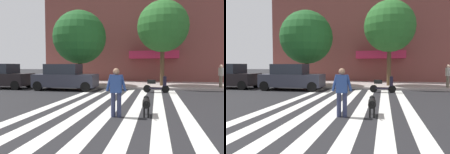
% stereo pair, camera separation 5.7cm
% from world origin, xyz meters
% --- Properties ---
extents(ground_plane, '(160.00, 160.00, 0.00)m').
position_xyz_m(ground_plane, '(0.00, 7.31, 0.00)').
color(ground_plane, '#232326').
extents(sidewalk_far, '(80.00, 6.00, 0.15)m').
position_xyz_m(sidewalk_far, '(0.00, 17.62, 0.07)').
color(sidewalk_far, '#AB9E9A').
rests_on(sidewalk_far, ground_plane).
extents(crosswalk_stripes, '(5.85, 14.02, 0.01)m').
position_xyz_m(crosswalk_stripes, '(0.98, 7.31, 0.00)').
color(crosswalk_stripes, silver).
rests_on(crosswalk_stripes, ground_plane).
extents(parked_car_near_curb, '(4.33, 1.94, 1.85)m').
position_xyz_m(parked_car_near_curb, '(-8.75, 13.19, 0.89)').
color(parked_car_near_curb, black).
rests_on(parked_car_near_curb, ground_plane).
extents(parked_car_behind_first, '(4.40, 2.05, 1.83)m').
position_xyz_m(parked_car_behind_first, '(-3.60, 13.18, 0.88)').
color(parked_car_behind_first, '#313341').
rests_on(parked_car_behind_first, ground_plane).
extents(parked_scooter, '(1.63, 0.50, 1.11)m').
position_xyz_m(parked_scooter, '(2.67, 13.06, 0.48)').
color(parked_scooter, black).
rests_on(parked_scooter, ground_plane).
extents(street_tree_nearest, '(4.27, 4.27, 5.98)m').
position_xyz_m(street_tree_nearest, '(-3.41, 15.56, 3.98)').
color(street_tree_nearest, '#4C3823').
rests_on(street_tree_nearest, sidewalk_far).
extents(street_tree_middle, '(3.98, 3.98, 6.61)m').
position_xyz_m(street_tree_middle, '(3.11, 16.44, 4.75)').
color(street_tree_middle, '#4C3823').
rests_on(street_tree_middle, sidewalk_far).
extents(pedestrian_dog_walker, '(0.71, 0.26, 1.64)m').
position_xyz_m(pedestrian_dog_walker, '(1.37, 6.38, 0.93)').
color(pedestrian_dog_walker, '#282D4C').
rests_on(pedestrian_dog_walker, ground_plane).
extents(dog_on_leash, '(0.30, 1.08, 0.65)m').
position_xyz_m(dog_on_leash, '(2.35, 6.78, 0.44)').
color(dog_on_leash, black).
rests_on(dog_on_leash, ground_plane).
extents(pedestrian_bystander, '(0.27, 0.71, 1.64)m').
position_xyz_m(pedestrian_bystander, '(7.21, 15.77, 1.08)').
color(pedestrian_bystander, '#6B6051').
rests_on(pedestrian_bystander, sidewalk_far).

